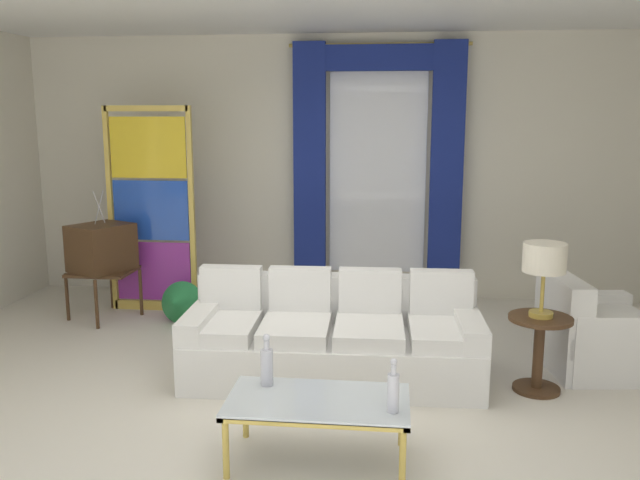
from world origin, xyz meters
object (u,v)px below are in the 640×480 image
Objects in this scene: bottle_crystal_tall at (393,390)px; vintage_tv at (102,250)px; armchair_white at (591,337)px; peacock_figurine at (179,304)px; table_lamp_brass at (544,261)px; couch_white_long at (333,340)px; bottle_blue_decanter at (267,365)px; coffee_table at (318,405)px; round_side_table at (539,347)px; stained_glass_divider at (151,214)px.

bottle_crystal_tall is 0.24× the size of vintage_tv.
armchair_white reaches higher than peacock_figurine.
couch_white_long is at bearing 175.48° from table_lamp_brass.
bottle_blue_decanter is 3.35m from vintage_tv.
bottle_crystal_tall is 0.57× the size of table_lamp_brass.
coffee_table is 3.05m from peacock_figurine.
bottle_blue_decanter reaches higher than peacock_figurine.
armchair_white is 1.53× the size of round_side_table.
table_lamp_brass reaches higher than peacock_figurine.
vintage_tv is 2.24× the size of peacock_figurine.
stained_glass_divider reaches higher than armchair_white.
armchair_white is at bearing 48.70° from bottle_crystal_tall.
bottle_blue_decanter is 0.37× the size of armchair_white.
couch_white_long reaches higher than round_side_table.
bottle_blue_decanter is 2.90m from armchair_white.
coffee_table is 3.39× the size of bottle_crystal_tall.
bottle_blue_decanter is 0.15× the size of stained_glass_divider.
armchair_white is at bearing 9.68° from couch_white_long.
armchair_white is at bearing -16.78° from stained_glass_divider.
stained_glass_divider is (0.42, 0.34, 0.33)m from vintage_tv.
stained_glass_divider reaches higher than coffee_table.
couch_white_long is at bearing -37.77° from stained_glass_divider.
bottle_blue_decanter is (-0.31, -1.20, 0.24)m from couch_white_long.
table_lamp_brass reaches higher than armchair_white.
vintage_tv is 0.63m from stained_glass_divider.
round_side_table is (1.90, 1.08, -0.19)m from bottle_blue_decanter.
peacock_figurine is at bearing 158.75° from round_side_table.
peacock_figurine is at bearing 129.28° from bottle_crystal_tall.
bottle_blue_decanter is 1.04× the size of bottle_crystal_tall.
vintage_tv is at bearing 152.88° from couch_white_long.
round_side_table is at bearing -25.45° from stained_glass_divider.
coffee_table is 1.84× the size of peacock_figurine.
stained_glass_divider is at bearing 154.55° from table_lamp_brass.
couch_white_long is 1.76× the size of vintage_tv.
peacock_figurine is (-1.37, 2.35, -0.33)m from bottle_blue_decanter.
coffee_table is 0.50× the size of stained_glass_divider.
stained_glass_divider is at bearing 38.70° from vintage_tv.
bottle_crystal_tall is 4.10m from stained_glass_divider.
vintage_tv reaches higher than table_lamp_brass.
vintage_tv is at bearing 168.62° from armchair_white.
bottle_blue_decanter is at bearing 153.87° from coffee_table.
vintage_tv reaches higher than bottle_crystal_tall.
bottle_crystal_tall is at bearing -72.11° from couch_white_long.
stained_glass_divider is 3.86× the size of table_lamp_brass.
bottle_blue_decanter is 0.57× the size of round_side_table.
peacock_figurine is at bearing -48.62° from stained_glass_divider.
coffee_table is at bearing -140.29° from armchair_white.
bottle_crystal_tall is (0.48, -1.50, 0.24)m from couch_white_long.
vintage_tv is (-2.22, 2.50, 0.18)m from bottle_blue_decanter.
table_lamp_brass is (1.90, 1.08, 0.48)m from bottle_blue_decanter.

